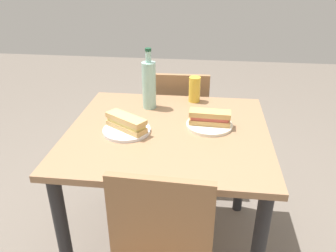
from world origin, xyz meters
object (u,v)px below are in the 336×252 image
object	(u,v)px
chair_far	(179,122)
plate_far	(127,130)
plate_near	(209,125)
beer_glass	(194,89)
knife_near	(208,119)
baguette_sandwich_far	(126,123)
baguette_sandwich_near	(210,117)
dining_table	(168,152)
water_bottle	(149,84)
knife_far	(133,124)

from	to	relation	value
chair_far	plate_far	world-z (taller)	chair_far
plate_near	beer_glass	distance (m)	0.34
knife_near	beer_glass	size ratio (longest dim) A/B	1.22
plate_far	beer_glass	distance (m)	0.52
plate_near	knife_near	bearing A→B (deg)	99.86
plate_far	baguette_sandwich_far	xyz separation A→B (m)	(0.00, 0.00, 0.04)
baguette_sandwich_near	baguette_sandwich_far	size ratio (longest dim) A/B	0.93
knife_near	plate_far	bearing A→B (deg)	-158.52
dining_table	plate_far	world-z (taller)	plate_far
plate_near	water_bottle	world-z (taller)	water_bottle
baguette_sandwich_near	water_bottle	distance (m)	0.40
knife_far	knife_near	bearing A→B (deg)	15.39
plate_near	knife_near	xyz separation A→B (m)	(-0.01, 0.05, 0.01)
dining_table	knife_far	xyz separation A→B (m)	(-0.17, 0.01, 0.15)
baguette_sandwich_near	knife_far	distance (m)	0.38
chair_far	plate_near	size ratio (longest dim) A/B	3.84
dining_table	knife_far	size ratio (longest dim) A/B	7.12
water_bottle	beer_glass	world-z (taller)	water_bottle
water_bottle	beer_glass	xyz separation A→B (m)	(0.24, 0.12, -0.06)
baguette_sandwich_near	plate_far	size ratio (longest dim) A/B	0.89
knife_near	beer_glass	xyz separation A→B (m)	(-0.08, 0.27, 0.05)
water_bottle	beer_glass	bearing A→B (deg)	26.14
plate_near	knife_far	bearing A→B (deg)	-172.09
knife_near	knife_far	distance (m)	0.38
baguette_sandwich_near	plate_far	world-z (taller)	baguette_sandwich_near
beer_glass	chair_far	bearing A→B (deg)	111.42
baguette_sandwich_far	knife_near	bearing A→B (deg)	21.48
dining_table	water_bottle	distance (m)	0.39
plate_far	water_bottle	size ratio (longest dim) A/B	0.69
plate_near	beer_glass	size ratio (longest dim) A/B	1.58
water_bottle	dining_table	bearing A→B (deg)	-62.51
dining_table	plate_near	size ratio (longest dim) A/B	4.24
dining_table	beer_glass	xyz separation A→B (m)	(0.11, 0.38, 0.20)
plate_far	water_bottle	xyz separation A→B (m)	(0.06, 0.30, 0.13)
dining_table	baguette_sandwich_near	xyz separation A→B (m)	(0.20, 0.06, 0.18)
plate_near	beer_glass	bearing A→B (deg)	106.02
dining_table	plate_far	bearing A→B (deg)	-167.21
knife_near	plate_far	size ratio (longest dim) A/B	0.78
chair_far	knife_near	world-z (taller)	chair_far
plate_near	knife_near	size ratio (longest dim) A/B	1.29
knife_far	plate_near	bearing A→B (deg)	7.91
baguette_sandwich_far	plate_near	bearing A→B (deg)	14.66
chair_far	plate_near	world-z (taller)	chair_far
dining_table	knife_far	world-z (taller)	knife_far
plate_near	water_bottle	xyz separation A→B (m)	(-0.33, 0.20, 0.13)
plate_near	baguette_sandwich_far	xyz separation A→B (m)	(-0.39, -0.10, 0.04)
plate_far	knife_far	world-z (taller)	knife_far
baguette_sandwich_near	beer_glass	bearing A→B (deg)	106.02
chair_far	baguette_sandwich_near	bearing A→B (deg)	-71.46
baguette_sandwich_far	chair_far	bearing A→B (deg)	74.07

